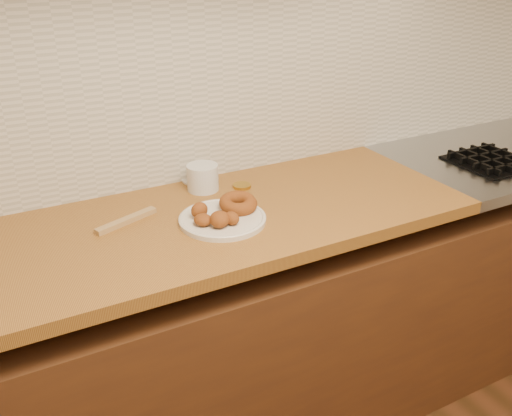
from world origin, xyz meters
name	(u,v)px	position (x,y,z in m)	size (l,w,h in m)	color
wall_back	(250,39)	(0.00, 2.00, 1.35)	(4.00, 0.02, 2.70)	tan
base_cabinet	(290,325)	(0.00, 1.69, 0.39)	(3.60, 0.60, 0.77)	#4F2A13
butcher_block	(91,249)	(-0.65, 1.69, 0.88)	(2.30, 0.62, 0.04)	olive
backsplash	(252,85)	(0.00, 1.99, 1.20)	(3.60, 0.02, 0.60)	beige
donut_plate	(223,219)	(-0.28, 1.64, 0.91)	(0.25, 0.25, 0.01)	beige
ring_donut	(238,203)	(-0.22, 1.66, 0.93)	(0.12, 0.12, 0.04)	brown
fried_dough_chunks	(213,217)	(-0.32, 1.61, 0.94)	(0.13, 0.15, 0.05)	brown
plastic_tub	(203,178)	(-0.24, 1.88, 0.94)	(0.10, 0.10, 0.09)	silver
tub_lid	(199,179)	(-0.22, 1.96, 0.90)	(0.11, 0.11, 0.01)	white
brass_jar_lid	(242,186)	(-0.12, 1.84, 0.91)	(0.06, 0.06, 0.01)	#B0882A
wooden_utensil	(126,221)	(-0.53, 1.76, 0.91)	(0.20, 0.02, 0.02)	#A37E4C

